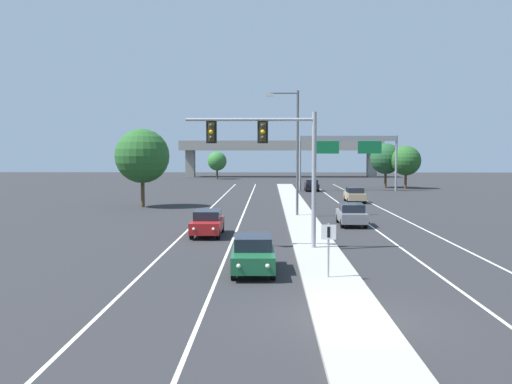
{
  "coord_description": "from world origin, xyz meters",
  "views": [
    {
      "loc": [
        -2.56,
        -17.49,
        5.22
      ],
      "look_at": [
        -3.2,
        11.18,
        3.2
      ],
      "focal_mm": 39.57,
      "sensor_mm": 36.0,
      "label": 1
    }
  ],
  "objects": [
    {
      "name": "ground_plane",
      "position": [
        0.0,
        0.0,
        0.0
      ],
      "size": [
        260.0,
        260.0,
        0.0
      ],
      "primitive_type": "plane",
      "color": "#28282B"
    },
    {
      "name": "median_island",
      "position": [
        0.0,
        18.0,
        0.07
      ],
      "size": [
        2.4,
        110.0,
        0.15
      ],
      "primitive_type": "cube",
      "color": "#9E9B93",
      "rests_on": "ground"
    },
    {
      "name": "lane_stripe_oncoming_center",
      "position": [
        -4.7,
        25.0,
        0.0
      ],
      "size": [
        0.14,
        100.0,
        0.01
      ],
      "primitive_type": "cube",
      "color": "silver",
      "rests_on": "ground"
    },
    {
      "name": "lane_stripe_receding_center",
      "position": [
        4.7,
        25.0,
        0.0
      ],
      "size": [
        0.14,
        100.0,
        0.01
      ],
      "primitive_type": "cube",
      "color": "silver",
      "rests_on": "ground"
    },
    {
      "name": "edge_stripe_left",
      "position": [
        -8.0,
        25.0,
        0.0
      ],
      "size": [
        0.14,
        100.0,
        0.01
      ],
      "primitive_type": "cube",
      "color": "silver",
      "rests_on": "ground"
    },
    {
      "name": "edge_stripe_right",
      "position": [
        8.0,
        25.0,
        0.0
      ],
      "size": [
        0.14,
        100.0,
        0.01
      ],
      "primitive_type": "cube",
      "color": "silver",
      "rests_on": "ground"
    },
    {
      "name": "overhead_signal_mast",
      "position": [
        -2.3,
        12.41,
        5.29
      ],
      "size": [
        6.93,
        0.44,
        7.2
      ],
      "color": "gray",
      "rests_on": "median_island"
    },
    {
      "name": "median_sign_post",
      "position": [
        -0.12,
        5.19,
        1.59
      ],
      "size": [
        0.6,
        0.1,
        2.2
      ],
      "color": "gray",
      "rests_on": "median_island"
    },
    {
      "name": "street_lamp_median",
      "position": [
        -0.46,
        27.99,
        5.79
      ],
      "size": [
        2.58,
        0.28,
        10.0
      ],
      "color": "#4C4C51",
      "rests_on": "median_island"
    },
    {
      "name": "car_oncoming_green",
      "position": [
        -3.23,
        6.83,
        0.82
      ],
      "size": [
        1.92,
        4.51,
        1.58
      ],
      "color": "#195633",
      "rests_on": "ground"
    },
    {
      "name": "car_oncoming_red",
      "position": [
        -6.39,
        17.56,
        0.82
      ],
      "size": [
        1.83,
        4.47,
        1.58
      ],
      "color": "maroon",
      "rests_on": "ground"
    },
    {
      "name": "car_receding_grey",
      "position": [
        3.36,
        22.66,
        0.82
      ],
      "size": [
        1.91,
        4.5,
        1.58
      ],
      "color": "slate",
      "rests_on": "ground"
    },
    {
      "name": "car_receding_tan",
      "position": [
        6.43,
        41.33,
        0.82
      ],
      "size": [
        1.87,
        4.49,
        1.58
      ],
      "color": "tan",
      "rests_on": "ground"
    },
    {
      "name": "car_receding_black",
      "position": [
        3.26,
        58.56,
        0.82
      ],
      "size": [
        1.88,
        4.49,
        1.58
      ],
      "color": "black",
      "rests_on": "ground"
    },
    {
      "name": "highway_sign_gantry",
      "position": [
        8.2,
        59.13,
        6.16
      ],
      "size": [
        13.28,
        0.42,
        7.5
      ],
      "color": "gray",
      "rests_on": "ground"
    },
    {
      "name": "overpass_bridge",
      "position": [
        0.0,
        101.92,
        5.78
      ],
      "size": [
        42.4,
        6.4,
        7.65
      ],
      "color": "gray",
      "rests_on": "ground"
    },
    {
      "name": "tree_far_right_c",
      "position": [
        14.69,
        65.99,
        4.29
      ],
      "size": [
        4.54,
        4.54,
        6.57
      ],
      "color": "#4C3823",
      "rests_on": "ground"
    },
    {
      "name": "tree_far_left_c",
      "position": [
        -12.61,
        92.24,
        3.51
      ],
      "size": [
        3.72,
        3.72,
        5.38
      ],
      "color": "#4C3823",
      "rests_on": "ground"
    },
    {
      "name": "tree_far_right_b",
      "position": [
        17.16,
        63.93,
        4.03
      ],
      "size": [
        4.26,
        4.26,
        6.17
      ],
      "color": "#4C3823",
      "rests_on": "ground"
    },
    {
      "name": "tree_far_left_a",
      "position": [
        -14.56,
        35.82,
        4.87
      ],
      "size": [
        5.15,
        5.15,
        7.46
      ],
      "color": "#4C3823",
      "rests_on": "ground"
    }
  ]
}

